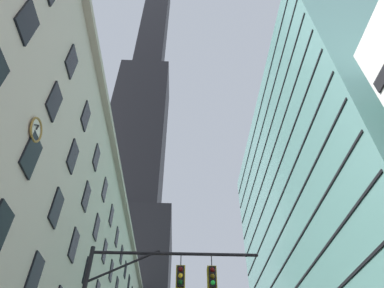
# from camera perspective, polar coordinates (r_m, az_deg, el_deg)

# --- Properties ---
(dark_skyscraper) EXTENTS (26.50, 26.50, 222.39)m
(dark_skyscraper) POSITION_cam_1_polar(r_m,az_deg,el_deg) (107.56, -10.11, -4.55)
(dark_skyscraper) COLOR black
(dark_skyscraper) RESTS_ON ground
(glass_office_midrise) EXTENTS (16.59, 50.58, 51.42)m
(glass_office_midrise) POSITION_cam_1_polar(r_m,az_deg,el_deg) (54.25, 23.06, -12.63)
(glass_office_midrise) COLOR slate
(glass_office_midrise) RESTS_ON ground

